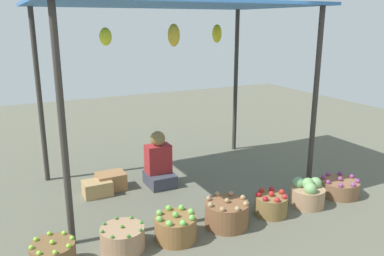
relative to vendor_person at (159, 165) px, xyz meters
name	(u,v)px	position (x,y,z in m)	size (l,w,h in m)	color
ground_plane	(175,183)	(0.22, -0.06, -0.30)	(14.00, 14.00, 0.00)	#5D5D4D
market_stall_structure	(173,18)	(0.22, -0.06, 1.98)	(3.51, 2.22, 2.47)	#38332D
vendor_person	(159,165)	(0.00, 0.00, 0.00)	(0.36, 0.44, 0.78)	#393B48
basket_green_chilies	(123,238)	(-0.95, -1.36, -0.18)	(0.45, 0.45, 0.27)	#A17B5B
basket_green_apples	(176,228)	(-0.40, -1.43, -0.16)	(0.45, 0.45, 0.32)	brown
basket_potatoes	(227,214)	(0.24, -1.43, -0.15)	(0.50, 0.50, 0.34)	brown
basket_red_apples	(271,204)	(0.85, -1.44, -0.17)	(0.39, 0.39, 0.30)	olive
basket_cabbages	(307,194)	(1.41, -1.44, -0.14)	(0.43, 0.43, 0.36)	#A5815E
basket_purple_onions	(339,187)	(2.01, -1.40, -0.19)	(0.50, 0.50, 0.26)	brown
wooden_crate_near_vendor	(111,181)	(-0.65, 0.14, -0.18)	(0.38, 0.29, 0.23)	#986B41
wooden_crate_stacked_rear	(97,188)	(-0.87, 0.04, -0.20)	(0.37, 0.28, 0.20)	tan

